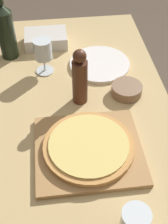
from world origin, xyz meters
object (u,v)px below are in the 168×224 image
Objects in this scene: wine_bottle at (6,30)px; pepper_mill at (80,78)px; wine_glass at (43,51)px; small_bowl at (127,90)px; pizza at (89,146)px.

pepper_mill is at bearing -49.74° from wine_bottle.
small_bowl is at bearing -30.19° from wine_glass.
pepper_mill is 0.21m from small_bowl.
pizza is at bearing -64.33° from wine_bottle.
pepper_mill is at bearing -175.31° from small_bowl.
pizza is 1.96× the size of wine_glass.
small_bowl is (0.31, -0.18, -0.08)m from wine_glass.
pizza is 0.47m from wine_glass.
pizza reaches higher than small_bowl.
wine_glass is (-0.13, 0.45, 0.07)m from pizza.
small_bowl is (0.18, 0.27, -0.01)m from pizza.
small_bowl is at bearing 55.16° from pizza.
small_bowl is (0.46, -0.31, -0.11)m from wine_bottle.
wine_glass reaches higher than pizza.
wine_bottle is 0.43m from pepper_mill.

